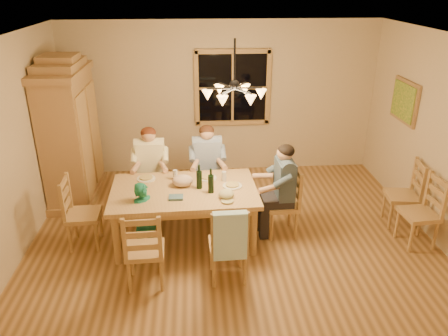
{
  "coord_description": "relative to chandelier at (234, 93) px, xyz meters",
  "views": [
    {
      "loc": [
        -0.48,
        -5.07,
        3.33
      ],
      "look_at": [
        -0.12,
        0.1,
        1.06
      ],
      "focal_mm": 35.0,
      "sensor_mm": 36.0,
      "label": 1
    }
  ],
  "objects": [
    {
      "name": "floor",
      "position": [
        0.0,
        0.0,
        -2.08
      ],
      "size": [
        5.5,
        5.5,
        0.0
      ],
      "primitive_type": "plane",
      "color": "brown",
      "rests_on": "ground"
    },
    {
      "name": "ceiling",
      "position": [
        0.0,
        0.0,
        0.62
      ],
      "size": [
        5.5,
        5.0,
        0.02
      ],
      "primitive_type": "cube",
      "color": "white",
      "rests_on": "wall_back"
    },
    {
      "name": "wall_back",
      "position": [
        0.0,
        2.5,
        -0.73
      ],
      "size": [
        5.5,
        0.02,
        2.7
      ],
      "primitive_type": "cube",
      "color": "#CCB890",
      "rests_on": "floor"
    },
    {
      "name": "wall_left",
      "position": [
        -2.75,
        0.0,
        -0.73
      ],
      "size": [
        0.02,
        5.0,
        2.7
      ],
      "primitive_type": "cube",
      "color": "#CCB890",
      "rests_on": "floor"
    },
    {
      "name": "wall_right",
      "position": [
        2.75,
        0.0,
        -0.73
      ],
      "size": [
        0.02,
        5.0,
        2.7
      ],
      "primitive_type": "cube",
      "color": "#CCB890",
      "rests_on": "floor"
    },
    {
      "name": "window",
      "position": [
        0.2,
        2.47,
        -0.53
      ],
      "size": [
        1.3,
        0.06,
        1.3
      ],
      "color": "black",
      "rests_on": "wall_back"
    },
    {
      "name": "painting",
      "position": [
        2.71,
        1.2,
        -0.48
      ],
      "size": [
        0.06,
        0.78,
        0.64
      ],
      "color": "olive",
      "rests_on": "wall_right"
    },
    {
      "name": "chandelier",
      "position": [
        0.0,
        0.0,
        0.0
      ],
      "size": [
        0.77,
        0.68,
        0.71
      ],
      "color": "black",
      "rests_on": "ceiling"
    },
    {
      "name": "armoire",
      "position": [
        -2.42,
        1.53,
        -1.02
      ],
      "size": [
        0.66,
        1.4,
        2.3
      ],
      "color": "olive",
      "rests_on": "floor"
    },
    {
      "name": "dining_table",
      "position": [
        -0.65,
        0.12,
        -1.42
      ],
      "size": [
        1.96,
        1.25,
        0.76
      ],
      "rotation": [
        0.0,
        0.0,
        0.04
      ],
      "color": "#AF824D",
      "rests_on": "floor"
    },
    {
      "name": "chair_far_left",
      "position": [
        -1.16,
        1.01,
        -1.77
      ],
      "size": [
        0.46,
        0.44,
        0.99
      ],
      "rotation": [
        0.0,
        0.0,
        3.18
      ],
      "color": "#AF804D",
      "rests_on": "floor"
    },
    {
      "name": "chair_far_right",
      "position": [
        -0.31,
        1.04,
        -1.77
      ],
      "size": [
        0.46,
        0.44,
        0.99
      ],
      "rotation": [
        0.0,
        0.0,
        3.18
      ],
      "color": "#AF804D",
      "rests_on": "floor"
    },
    {
      "name": "chair_near_left",
      "position": [
        -1.09,
        -0.8,
        -1.77
      ],
      "size": [
        0.46,
        0.44,
        0.99
      ],
      "rotation": [
        0.0,
        0.0,
        0.04
      ],
      "color": "#AF804D",
      "rests_on": "floor"
    },
    {
      "name": "chair_near_right",
      "position": [
        -0.13,
        -0.77,
        -1.77
      ],
      "size": [
        0.46,
        0.44,
        0.99
      ],
      "rotation": [
        0.0,
        0.0,
        0.04
      ],
      "color": "#AF804D",
      "rests_on": "floor"
    },
    {
      "name": "chair_end_left",
      "position": [
        -1.98,
        0.07,
        -1.77
      ],
      "size": [
        0.44,
        0.46,
        0.99
      ],
      "rotation": [
        0.0,
        0.0,
        -1.53
      ],
      "color": "#AF804D",
      "rests_on": "floor"
    },
    {
      "name": "chair_end_right",
      "position": [
        0.69,
        0.17,
        -1.77
      ],
      "size": [
        0.44,
        0.46,
        0.99
      ],
      "rotation": [
        0.0,
        0.0,
        1.61
      ],
      "color": "#AF804D",
      "rests_on": "floor"
    },
    {
      "name": "adult_woman",
      "position": [
        -1.16,
        1.01,
        -1.24
      ],
      "size": [
        0.41,
        0.43,
        0.87
      ],
      "rotation": [
        0.0,
        0.0,
        3.18
      ],
      "color": "#F7EEBF",
      "rests_on": "floor"
    },
    {
      "name": "adult_plaid_man",
      "position": [
        -0.31,
        1.04,
        -1.24
      ],
      "size": [
        0.41,
        0.43,
        0.87
      ],
      "rotation": [
        0.0,
        0.0,
        3.18
      ],
      "color": "#375697",
      "rests_on": "floor"
    },
    {
      "name": "adult_slate_man",
      "position": [
        0.69,
        0.17,
        -1.24
      ],
      "size": [
        0.43,
        0.41,
        0.87
      ],
      "rotation": [
        0.0,
        0.0,
        1.61
      ],
      "color": "#415368",
      "rests_on": "floor"
    },
    {
      "name": "towel",
      "position": [
        -0.12,
        -0.96,
        -1.38
      ],
      "size": [
        0.38,
        0.11,
        0.58
      ],
      "primitive_type": "cube",
      "rotation": [
        0.0,
        0.0,
        0.04
      ],
      "color": "#B5E1F5",
      "rests_on": "chair_near_right"
    },
    {
      "name": "wine_bottle_a",
      "position": [
        -0.44,
        0.14,
        -1.15
      ],
      "size": [
        0.08,
        0.08,
        0.33
      ],
      "primitive_type": "cylinder",
      "color": "black",
      "rests_on": "dining_table"
    },
    {
      "name": "wine_bottle_b",
      "position": [
        -0.29,
        0.01,
        -1.15
      ],
      "size": [
        0.08,
        0.08,
        0.33
      ],
      "primitive_type": "cylinder",
      "color": "black",
      "rests_on": "dining_table"
    },
    {
      "name": "plate_woman",
      "position": [
        -1.17,
        0.47,
        -1.31
      ],
      "size": [
        0.26,
        0.26,
        0.02
      ],
      "primitive_type": "cylinder",
      "color": "white",
      "rests_on": "dining_table"
    },
    {
      "name": "plate_plaid",
      "position": [
        -0.32,
        0.43,
        -1.31
      ],
      "size": [
        0.26,
        0.26,
        0.02
      ],
      "primitive_type": "cylinder",
      "color": "white",
      "rests_on": "dining_table"
    },
    {
      "name": "plate_slate",
      "position": [
        -0.0,
        0.16,
        -1.31
      ],
      "size": [
        0.26,
        0.26,
        0.02
      ],
      "primitive_type": "cylinder",
      "color": "white",
      "rests_on": "dining_table"
    },
    {
      "name": "wine_glass_a",
      "position": [
        -0.77,
        0.43,
        -1.25
      ],
      "size": [
        0.06,
        0.06,
        0.14
      ],
      "primitive_type": "cylinder",
      "color": "silver",
      "rests_on": "dining_table"
    },
    {
      "name": "wine_glass_b",
      "position": [
        -0.1,
        0.34,
        -1.25
      ],
      "size": [
        0.06,
        0.06,
        0.14
      ],
      "primitive_type": "cylinder",
      "color": "silver",
      "rests_on": "dining_table"
    },
    {
      "name": "cap",
      "position": [
        -0.1,
        -0.16,
        -1.26
      ],
      "size": [
        0.2,
        0.2,
        0.11
      ],
      "primitive_type": "ellipsoid",
      "color": "tan",
      "rests_on": "dining_table"
    },
    {
      "name": "napkin",
      "position": [
        -0.74,
        -0.13,
        -1.3
      ],
      "size": [
        0.19,
        0.15,
        0.03
      ],
      "primitive_type": "cube",
      "rotation": [
        0.0,
        0.0,
        0.04
      ],
      "color": "#466980",
      "rests_on": "dining_table"
    },
    {
      "name": "cloth_bundle",
      "position": [
        -0.67,
        0.23,
        -1.24
      ],
      "size": [
        0.28,
        0.22,
        0.15
      ],
      "primitive_type": "ellipsoid",
      "color": "tan",
      "rests_on": "dining_table"
    },
    {
      "name": "child",
      "position": [
        -1.15,
        -0.16,
        -1.58
      ],
      "size": [
        0.43,
        0.42,
        0.99
      ],
      "primitive_type": "imported",
      "rotation": [
        0.0,
        0.0,
        0.75
      ],
      "color": "#19725A",
      "rests_on": "floor"
    },
    {
      "name": "chair_spare_front",
      "position": [
        2.45,
        -0.22,
        -1.77
      ],
      "size": [
        0.45,
        0.47,
        0.99
      ],
      "rotation": [
        0.0,
        0.0,
        1.65
      ],
      "color": "#AF804D",
      "rests_on": "floor"
    },
    {
      "name": "chair_spare_back",
      "position": [
        2.45,
        0.3,
        -1.77
      ],
      "size": [
        0.48,
        0.5,
        0.99
      ],
      "rotation": [
        0.0,
        0.0,
        1.43
      ],
      "color": "#AF804D",
      "rests_on": "floor"
    }
  ]
}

